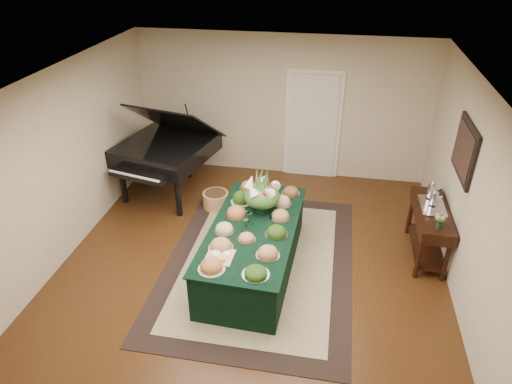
% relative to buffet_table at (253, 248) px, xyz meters
% --- Properties ---
extents(ground, '(6.00, 6.00, 0.00)m').
position_rel_buffet_table_xyz_m(ground, '(-0.04, 0.10, -0.37)').
color(ground, black).
rests_on(ground, ground).
extents(area_rug, '(2.67, 3.74, 0.01)m').
position_rel_buffet_table_xyz_m(area_rug, '(0.06, 0.15, -0.36)').
color(area_rug, black).
rests_on(area_rug, ground).
extents(kitchen_doorway, '(1.05, 0.07, 2.10)m').
position_rel_buffet_table_xyz_m(kitchen_doorway, '(0.56, 3.07, 0.65)').
color(kitchen_doorway, silver).
rests_on(kitchen_doorway, ground).
extents(buffet_table, '(1.24, 2.48, 0.73)m').
position_rel_buffet_table_xyz_m(buffet_table, '(0.00, 0.00, 0.00)').
color(buffet_table, black).
rests_on(buffet_table, ground).
extents(food_platters, '(1.06, 2.29, 0.14)m').
position_rel_buffet_table_xyz_m(food_platters, '(-0.02, 0.03, 0.41)').
color(food_platters, silver).
rests_on(food_platters, buffet_table).
extents(cutting_board, '(0.35, 0.35, 0.10)m').
position_rel_buffet_table_xyz_m(cutting_board, '(-0.29, -0.72, 0.40)').
color(cutting_board, tan).
rests_on(cutting_board, buffet_table).
extents(green_goblets, '(0.09, 0.26, 0.18)m').
position_rel_buffet_table_xyz_m(green_goblets, '(-0.08, 0.01, 0.45)').
color(green_goblets, black).
rests_on(green_goblets, buffet_table).
extents(floral_centerpiece, '(0.54, 0.54, 0.54)m').
position_rel_buffet_table_xyz_m(floral_centerpiece, '(0.05, 0.42, 0.68)').
color(floral_centerpiece, black).
rests_on(floral_centerpiece, buffet_table).
extents(grand_piano, '(1.84, 1.98, 1.77)m').
position_rel_buffet_table_xyz_m(grand_piano, '(-1.91, 1.87, 0.52)').
color(grand_piano, black).
rests_on(grand_piano, ground).
extents(wicker_basket, '(0.45, 0.45, 0.28)m').
position_rel_buffet_table_xyz_m(wicker_basket, '(-0.96, 1.53, -0.23)').
color(wicker_basket, '#AB7C45').
rests_on(wicker_basket, ground).
extents(mahogany_sideboard, '(0.45, 1.31, 0.81)m').
position_rel_buffet_table_xyz_m(mahogany_sideboard, '(2.46, 0.78, 0.25)').
color(mahogany_sideboard, black).
rests_on(mahogany_sideboard, ground).
extents(tea_service, '(0.34, 0.58, 0.30)m').
position_rel_buffet_table_xyz_m(tea_service, '(2.46, 0.96, 0.56)').
color(tea_service, silver).
rests_on(tea_service, mahogany_sideboard).
extents(pink_bouquet, '(0.17, 0.17, 0.21)m').
position_rel_buffet_table_xyz_m(pink_bouquet, '(2.46, 0.32, 0.58)').
color(pink_bouquet, black).
rests_on(pink_bouquet, mahogany_sideboard).
extents(wall_painting, '(0.05, 0.95, 0.75)m').
position_rel_buffet_table_xyz_m(wall_painting, '(2.68, 0.78, 1.38)').
color(wall_painting, black).
rests_on(wall_painting, ground).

